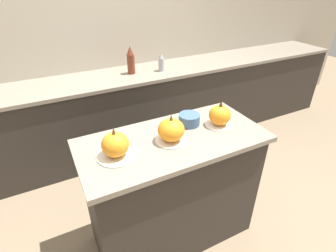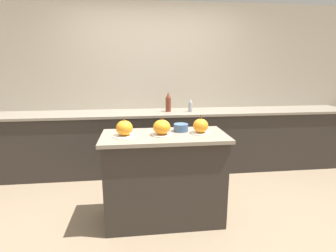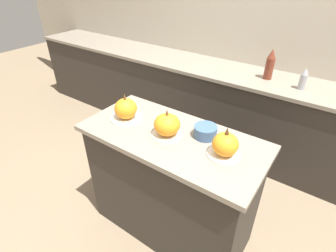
{
  "view_description": "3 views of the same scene",
  "coord_description": "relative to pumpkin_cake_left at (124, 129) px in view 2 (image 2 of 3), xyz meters",
  "views": [
    {
      "loc": [
        -0.67,
        -1.24,
        1.85
      ],
      "look_at": [
        -0.05,
        -0.01,
        1.03
      ],
      "focal_mm": 28.0,
      "sensor_mm": 36.0,
      "label": 1
    },
    {
      "loc": [
        -0.26,
        -2.47,
        1.59
      ],
      "look_at": [
        0.03,
        -0.01,
        1.01
      ],
      "focal_mm": 28.0,
      "sensor_mm": 36.0,
      "label": 2
    },
    {
      "loc": [
        0.79,
        -1.16,
        1.89
      ],
      "look_at": [
        -0.03,
        0.0,
        0.98
      ],
      "focal_mm": 28.0,
      "sensor_mm": 36.0,
      "label": 3
    }
  ],
  "objects": [
    {
      "name": "ground_plane",
      "position": [
        0.38,
        0.01,
        -1.0
      ],
      "size": [
        12.0,
        12.0,
        0.0
      ],
      "primitive_type": "plane",
      "color": "#847056"
    },
    {
      "name": "bottle_short",
      "position": [
        0.9,
        1.27,
        0.01
      ],
      "size": [
        0.06,
        0.06,
        0.19
      ],
      "color": "#99999E",
      "rests_on": "back_counter"
    },
    {
      "name": "mixing_bowl",
      "position": [
        0.57,
        0.12,
        -0.03
      ],
      "size": [
        0.15,
        0.15,
        0.08
      ],
      "color": "#3D5B84",
      "rests_on": "kitchen_island"
    },
    {
      "name": "wall_back",
      "position": [
        0.38,
        1.66,
        0.25
      ],
      "size": [
        8.0,
        0.06,
        2.5
      ],
      "color": "#B2A893",
      "rests_on": "ground_plane"
    },
    {
      "name": "kitchen_island",
      "position": [
        0.38,
        0.01,
        -0.53
      ],
      "size": [
        1.23,
        0.59,
        0.92
      ],
      "color": "#2D2823",
      "rests_on": "ground_plane"
    },
    {
      "name": "pumpkin_cake_right",
      "position": [
        0.75,
        0.02,
        -0.0
      ],
      "size": [
        0.2,
        0.2,
        0.19
      ],
      "color": "silver",
      "rests_on": "kitchen_island"
    },
    {
      "name": "pumpkin_cake_center",
      "position": [
        0.36,
        -0.0,
        0.0
      ],
      "size": [
        0.2,
        0.2,
        0.19
      ],
      "color": "silver",
      "rests_on": "kitchen_island"
    },
    {
      "name": "back_counter",
      "position": [
        0.38,
        1.33,
        -0.54
      ],
      "size": [
        6.0,
        0.6,
        0.92
      ],
      "color": "#2D2823",
      "rests_on": "ground_plane"
    },
    {
      "name": "pumpkin_cake_left",
      "position": [
        0.0,
        0.0,
        0.0
      ],
      "size": [
        0.23,
        0.23,
        0.2
      ],
      "color": "silver",
      "rests_on": "kitchen_island"
    },
    {
      "name": "bottle_tall",
      "position": [
        0.58,
        1.34,
        0.06
      ],
      "size": [
        0.08,
        0.08,
        0.29
      ],
      "color": "maroon",
      "rests_on": "back_counter"
    }
  ]
}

